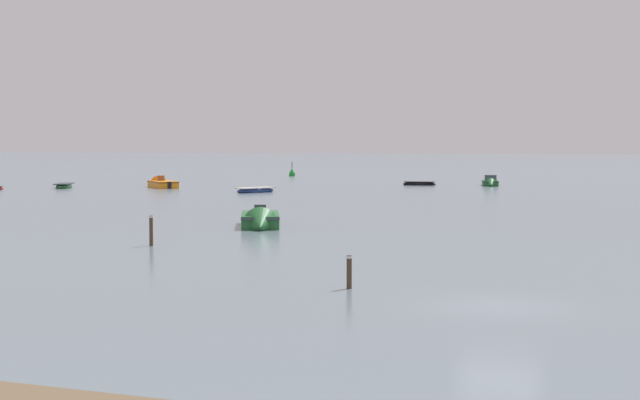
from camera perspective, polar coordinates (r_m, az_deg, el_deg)
The scene contains 10 objects.
ground_plane at distance 29.87m, azimuth 10.63°, elevation -6.22°, with size 800.00×800.00×0.00m, color slate.
motorboat_moored_1 at distance 56.39m, azimuth -3.57°, elevation -1.36°, with size 4.54×6.50×2.12m.
rowboat_moored_1 at distance 113.39m, azimuth 5.93°, elevation 0.96°, with size 4.02×1.88×0.61m.
rowboat_moored_2 at distance 109.91m, azimuth -14.96°, elevation 0.80°, with size 3.27×4.77×0.72m.
motorboat_moored_2 at distance 108.75m, azimuth -9.44°, elevation 0.90°, with size 5.87×5.81×2.11m.
motorboat_moored_3 at distance 112.79m, azimuth 10.09°, elevation 0.98°, with size 2.85×5.24×1.89m.
rowboat_moored_4 at distance 96.62m, azimuth -3.86°, elevation 0.57°, with size 3.43×4.67×0.71m.
channel_buoy at distance 143.70m, azimuth -1.67°, elevation 1.61°, with size 0.90×0.90×2.30m.
mooring_post_near at distance 32.81m, azimuth 1.74°, elevation -4.32°, with size 0.22×0.22×1.27m.
mooring_post_left at distance 47.03m, azimuth -10.00°, elevation -1.85°, with size 0.22×0.22×1.63m.
Camera 1 is at (5.31, -28.97, 4.97)m, focal length 53.88 mm.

